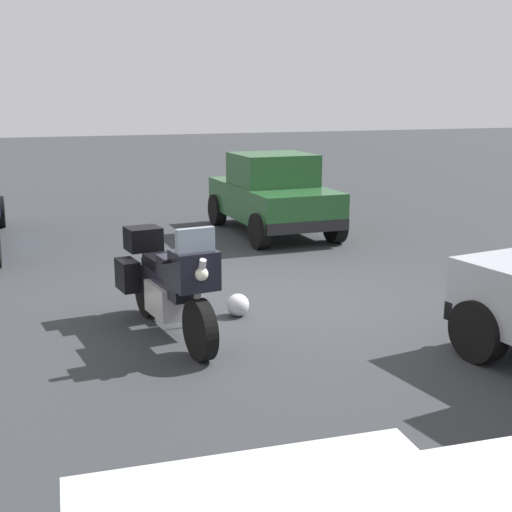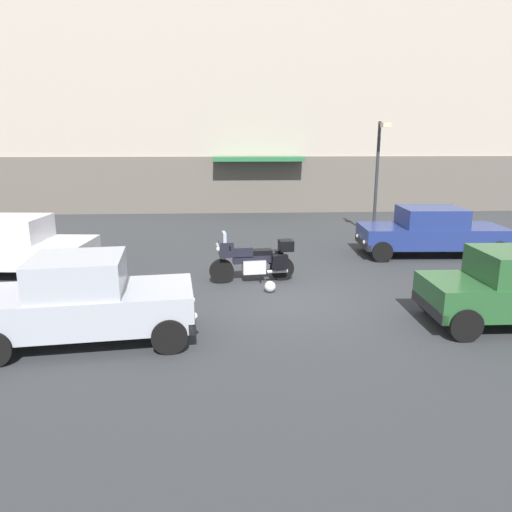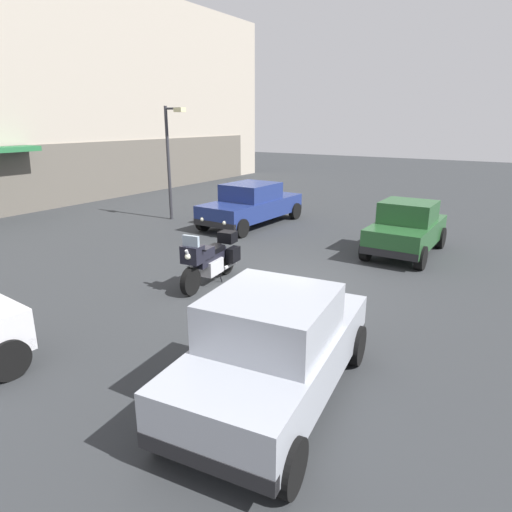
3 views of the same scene
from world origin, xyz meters
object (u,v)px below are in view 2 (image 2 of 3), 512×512
Objects in this scene: helmet at (270,287)px; streetlamp_curbside at (379,167)px; car_wagon_end at (21,247)px; car_sedan_far at (431,231)px; car_compact_side at (511,289)px; motorcycle at (254,259)px; car_hatchback_near at (87,300)px; bollard_curbside at (44,231)px.

helmet is 0.07× the size of streetlamp_curbside.
car_wagon_end is at bearing -157.08° from streetlamp_curbside.
car_sedan_far is 3.71m from streetlamp_curbside.
car_wagon_end is at bearing 164.68° from helmet.
car_sedan_far and car_compact_side have the same top height.
streetlamp_curbside is at bearing 90.77° from car_compact_side.
motorcycle is 6.43m from car_wagon_end.
car_compact_side is 12.14m from car_wagon_end.
car_hatchback_near is 0.93× the size of streetlamp_curbside.
helmet is at bearing -124.77° from streetlamp_curbside.
car_wagon_end is 4.58× the size of bollard_curbside.
car_hatchback_near is at bearing -142.99° from helmet.
car_wagon_end is at bearing 160.05° from car_compact_side.
helmet is at bearing 30.18° from car_hatchback_near.
car_wagon_end is (-12.21, -1.70, 0.03)m from car_sedan_far.
car_hatchback_near is at bearing -177.12° from car_compact_side.
car_hatchback_near is 4.62× the size of bollard_curbside.
motorcycle is 2.61× the size of bollard_curbside.
motorcycle is at bearing 41.43° from car_hatchback_near.
motorcycle is 0.65× the size of car_compact_side.
motorcycle is at bearing -131.04° from streetlamp_curbside.
car_sedan_far is at bearing 27.73° from car_hatchback_near.
streetlamp_curbside reaches higher than bollard_curbside.
bollard_curbside is at bearing -41.59° from motorcycle.
car_wagon_end is at bearing -14.82° from motorcycle.
car_hatchback_near is 5.52m from car_wagon_end.
streetlamp_curbside is at bearing 2.83° from bollard_curbside.
streetlamp_curbside is (11.32, 4.79, 1.84)m from car_wagon_end.
car_hatchback_near is at bearing -65.33° from bollard_curbside.
car_sedan_far is at bearing -10.68° from bollard_curbside.
streetlamp_curbside reaches higher than car_compact_side.
car_hatchback_near reaches higher than car_compact_side.
motorcycle is 6.41m from car_sedan_far.
car_sedan_far is (5.85, 2.61, 0.16)m from motorcycle.
car_hatchback_near and car_wagon_end have the same top height.
car_sedan_far is at bearing -162.62° from motorcycle.
streetlamp_curbside is (4.96, 5.70, 2.03)m from motorcycle.
streetlamp_curbside reaches higher than car_hatchback_near.
car_wagon_end reaches higher than car_compact_side.
car_hatchback_near reaches higher than bollard_curbside.
car_sedan_far is 13.38m from bollard_curbside.
car_hatchback_near is at bearing 36.82° from car_sedan_far.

